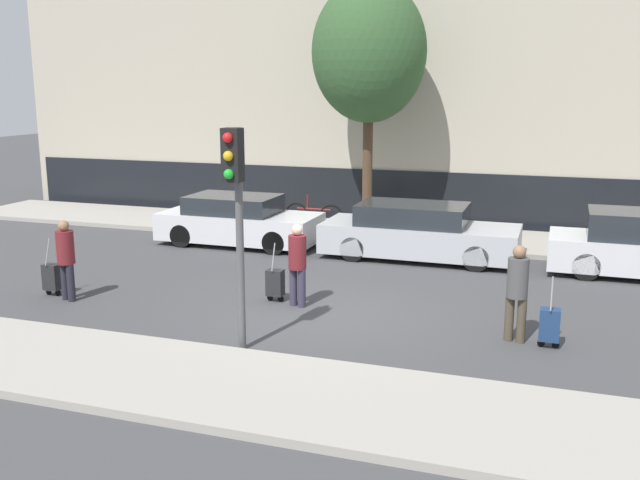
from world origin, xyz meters
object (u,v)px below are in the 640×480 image
Objects in this scene: parked_car_0 at (238,221)px; trolley_right at (550,325)px; pedestrian_left at (66,256)px; pedestrian_right at (517,288)px; parked_car_1 at (418,233)px; traffic_light at (236,194)px; parked_bicycle at (314,215)px; bare_tree_near_crossing at (369,53)px; pedestrian_center at (297,261)px; trolley_center at (275,283)px; trolley_left at (52,277)px.

trolley_right is (8.00, -5.33, -0.24)m from parked_car_0.
pedestrian_right is (8.44, 0.46, 0.02)m from pedestrian_left.
trolley_right is at bearing -59.05° from parked_car_1.
traffic_light is 9.68m from parked_bicycle.
bare_tree_near_crossing is (2.82, 2.52, 4.38)m from parked_car_0.
pedestrian_center is at bearing -107.01° from parked_car_1.
pedestrian_right is at bearing 24.72° from traffic_light.
bare_tree_near_crossing reaches higher than trolley_right.
pedestrian_left reaches higher than parked_bicycle.
traffic_light reaches higher than pedestrian_left.
bare_tree_near_crossing is (-5.17, 7.85, 4.62)m from trolley_right.
parked_car_0 is 9.61m from trolley_right.
trolley_center is (-0.53, 0.16, -0.53)m from pedestrian_center.
pedestrian_center is at bearing 10.64° from trolley_left.
bare_tree_near_crossing reaches higher than traffic_light.
traffic_light is (-4.09, -1.88, 1.60)m from pedestrian_right.
parked_car_1 is at bearing 41.09° from trolley_left.
trolley_left is at bearing -105.31° from parked_car_0.
trolley_right is 5.40m from traffic_light.
traffic_light is 9.96m from bare_tree_near_crossing.
trolley_right reaches higher than trolley_left.
parked_car_1 is at bearing 63.59° from pedestrian_left.
parked_car_1 is at bearing -31.86° from parked_bicycle.
pedestrian_right reaches higher than trolley_right.
bare_tree_near_crossing is (1.47, 0.38, 4.51)m from parked_bicycle.
parked_bicycle is at bearing -165.39° from bare_tree_near_crossing.
trolley_left is at bearing 161.76° from traffic_light.
trolley_center is at bearing 1.17° from pedestrian_right.
pedestrian_center is 1.34× the size of trolley_right.
pedestrian_left is 1.35× the size of trolley_right.
pedestrian_left reaches higher than trolley_right.
trolley_center is 4.68m from pedestrian_right.
parked_car_1 reaches higher than parked_car_0.
bare_tree_near_crossing reaches higher than pedestrian_center.
parked_car_0 is at bearing 99.28° from pedestrian_left.
bare_tree_near_crossing is (-0.54, 9.63, 2.48)m from traffic_light.
pedestrian_center is 1.36× the size of trolley_center.
pedestrian_left is 9.93m from bare_tree_near_crossing.
parked_car_1 is 4.83m from trolley_center.
parked_bicycle is at bearing 103.02° from trolley_center.
parked_car_1 is 2.95× the size of pedestrian_center.
pedestrian_left is 0.45× the size of traffic_light.
parked_car_1 is 3.98× the size of trolley_left.
trolley_right is at bearing -48.36° from parked_bicycle.
pedestrian_left is 4.09m from trolley_center.
parked_car_0 is at bearing 123.02° from trolley_center.
trolley_left is at bearing -178.97° from trolley_right.
trolley_right reaches higher than parked_bicycle.
parked_car_1 is 8.37m from trolley_left.
pedestrian_center is at bearing -73.08° from parked_bicycle.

